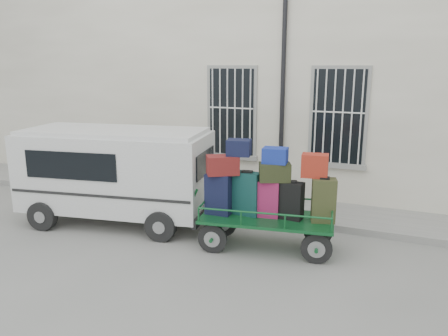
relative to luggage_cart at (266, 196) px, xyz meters
name	(u,v)px	position (x,y,z in m)	size (l,w,h in m)	color
ground	(196,237)	(-1.48, 0.01, -1.04)	(80.00, 80.00, 0.00)	slate
building	(275,80)	(-1.48, 5.51, 1.95)	(24.00, 5.15, 6.00)	beige
sidewalk	(235,203)	(-1.48, 2.21, -0.97)	(24.00, 1.70, 0.15)	gray
luggage_cart	(266,196)	(0.00, 0.00, 0.00)	(2.97, 1.48, 2.09)	black
van	(116,170)	(-3.49, 0.16, 0.15)	(4.37, 2.42, 2.09)	silver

